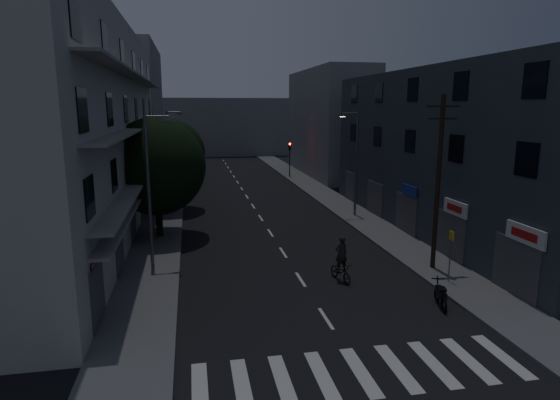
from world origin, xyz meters
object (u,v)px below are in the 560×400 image
object	(u,v)px
utility_pole	(438,180)
bus_stop_sign	(451,247)
cyclist	(341,266)
motorcycle	(441,296)

from	to	relation	value
utility_pole	bus_stop_sign	bearing A→B (deg)	-97.23
bus_stop_sign	utility_pole	bearing A→B (deg)	82.77
utility_pole	cyclist	size ratio (longest dim) A/B	3.88
utility_pole	motorcycle	xyz separation A→B (m)	(-1.99, -4.33, -4.39)
utility_pole	bus_stop_sign	size ratio (longest dim) A/B	3.56
bus_stop_sign	motorcycle	xyz separation A→B (m)	(-1.74, -2.31, -1.42)
bus_stop_sign	cyclist	world-z (taller)	bus_stop_sign
utility_pole	cyclist	world-z (taller)	utility_pole
motorcycle	cyclist	distance (m)	4.98
utility_pole	motorcycle	world-z (taller)	utility_pole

